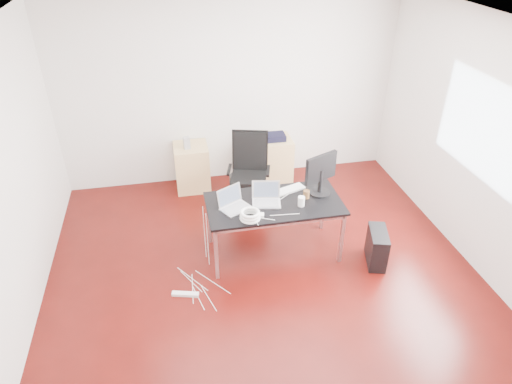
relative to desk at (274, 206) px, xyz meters
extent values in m
plane|color=#3B0906|center=(-0.20, -0.46, -0.68)|extent=(5.00, 5.00, 0.00)
plane|color=silver|center=(-0.20, -0.46, 2.12)|extent=(5.00, 5.00, 0.00)
plane|color=silver|center=(-0.20, 2.04, 0.72)|extent=(5.00, 0.00, 5.00)
plane|color=silver|center=(-2.70, -0.46, 0.72)|extent=(0.00, 5.00, 5.00)
plane|color=silver|center=(2.30, -0.46, 0.72)|extent=(0.00, 5.00, 5.00)
plane|color=white|center=(2.28, -0.26, 0.92)|extent=(0.00, 1.50, 1.50)
cube|color=black|center=(0.00, 0.00, 0.04)|extent=(1.60, 0.80, 0.03)
cube|color=silver|center=(-0.75, -0.35, -0.33)|extent=(0.04, 0.04, 0.70)
cube|color=silver|center=(-0.75, 0.35, -0.33)|extent=(0.04, 0.04, 0.70)
cube|color=silver|center=(0.75, -0.35, -0.33)|extent=(0.04, 0.04, 0.70)
cube|color=silver|center=(0.75, 0.35, -0.33)|extent=(0.04, 0.04, 0.70)
cylinder|color=black|center=(-0.12, 1.02, -0.44)|extent=(0.06, 0.06, 0.47)
cube|color=black|center=(-0.12, 1.02, -0.18)|extent=(0.58, 0.57, 0.06)
cube|color=black|center=(-0.06, 1.23, 0.13)|extent=(0.47, 0.22, 0.55)
cube|color=tan|center=(-0.85, 1.77, -0.33)|extent=(0.50, 0.50, 0.70)
cube|color=tan|center=(0.43, 1.77, -0.33)|extent=(0.50, 0.50, 0.70)
cube|color=black|center=(1.17, -0.44, -0.46)|extent=(0.32, 0.49, 0.44)
cylinder|color=black|center=(-0.20, 1.50, -0.54)|extent=(0.26, 0.26, 0.28)
cube|color=white|center=(-1.14, -0.56, -0.66)|extent=(0.31, 0.14, 0.04)
cube|color=silver|center=(-0.47, -0.05, 0.06)|extent=(0.40, 0.36, 0.01)
cube|color=silver|center=(-0.52, 0.05, 0.18)|extent=(0.31, 0.20, 0.22)
cube|color=#475166|center=(-0.52, 0.05, 0.18)|extent=(0.27, 0.17, 0.18)
cube|color=silver|center=(-0.10, -0.01, 0.06)|extent=(0.37, 0.29, 0.01)
cube|color=silver|center=(-0.08, 0.10, 0.18)|extent=(0.33, 0.11, 0.22)
cube|color=#475166|center=(-0.08, 0.09, 0.18)|extent=(0.29, 0.09, 0.18)
cylinder|color=black|center=(0.59, 0.10, 0.06)|extent=(0.26, 0.26, 0.02)
cylinder|color=black|center=(0.59, 0.10, 0.22)|extent=(0.05, 0.05, 0.30)
cube|color=black|center=(0.59, 0.12, 0.39)|extent=(0.43, 0.23, 0.34)
cube|color=#475166|center=(0.59, 0.14, 0.39)|extent=(0.36, 0.17, 0.29)
cube|color=white|center=(0.22, 0.22, 0.06)|extent=(0.46, 0.28, 0.02)
cylinder|color=white|center=(0.29, -0.13, 0.11)|extent=(0.08, 0.08, 0.12)
cylinder|color=brown|center=(0.40, 0.03, 0.10)|extent=(0.09, 0.09, 0.10)
torus|color=white|center=(-0.34, -0.28, 0.07)|extent=(0.24, 0.24, 0.04)
torus|color=white|center=(-0.34, -0.28, 0.11)|extent=(0.23, 0.23, 0.04)
torus|color=white|center=(-0.34, -0.28, 0.14)|extent=(0.22, 0.22, 0.04)
cube|color=white|center=(-0.21, -0.24, 0.07)|extent=(0.09, 0.09, 0.03)
cube|color=#9E9E9E|center=(-0.90, 1.70, 0.11)|extent=(0.10, 0.09, 0.18)
cube|color=black|center=(0.43, 1.74, 0.07)|extent=(0.30, 0.24, 0.09)
camera|label=1|loc=(-1.11, -4.36, 3.00)|focal=32.00mm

